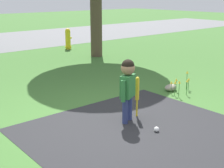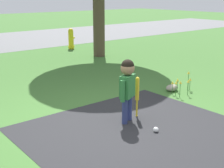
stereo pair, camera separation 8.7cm
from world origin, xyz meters
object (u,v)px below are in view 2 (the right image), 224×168
object	(u,v)px
child	(127,82)
baseball_bat	(137,91)
fire_hydrant	(71,39)
sports_ball	(156,130)

from	to	relation	value
child	baseball_bat	distance (m)	0.37
child	fire_hydrant	size ratio (longest dim) A/B	1.34
sports_ball	fire_hydrant	bearing A→B (deg)	67.38
fire_hydrant	baseball_bat	bearing A→B (deg)	-113.07
baseball_bat	sports_ball	size ratio (longest dim) A/B	8.68
sports_ball	child	bearing A→B (deg)	97.06
child	baseball_bat	size ratio (longest dim) A/B	1.49
child	sports_ball	size ratio (longest dim) A/B	12.94
child	sports_ball	bearing A→B (deg)	-107.43
child	baseball_bat	world-z (taller)	child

